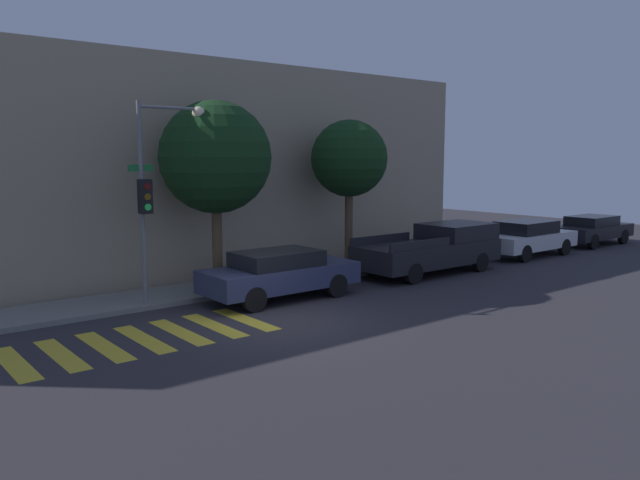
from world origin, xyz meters
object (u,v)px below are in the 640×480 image
(sedan_middle, at_px, (527,237))
(tree_near_corner, at_px, (215,158))
(pickup_truck, at_px, (434,248))
(traffic_light_pole, at_px, (157,177))
(tree_midblock, at_px, (349,159))
(sedan_far_end, at_px, (592,229))
(sedan_near_corner, at_px, (280,273))

(sedan_middle, xyz_separation_m, tree_near_corner, (-13.38, 2.00, 3.27))
(pickup_truck, height_order, tree_near_corner, tree_near_corner)
(traffic_light_pole, distance_m, tree_near_corner, 2.36)
(traffic_light_pole, xyz_separation_m, sedan_middle, (15.57, -1.27, -2.77))
(tree_midblock, bearing_deg, sedan_middle, -13.91)
(tree_near_corner, bearing_deg, sedan_far_end, -6.10)
(sedan_near_corner, bearing_deg, pickup_truck, -0.00)
(sedan_middle, relative_size, tree_near_corner, 0.81)
(sedan_middle, bearing_deg, sedan_far_end, -0.00)
(sedan_middle, distance_m, tree_midblock, 8.92)
(sedan_far_end, bearing_deg, tree_near_corner, 173.90)
(sedan_near_corner, xyz_separation_m, tree_near_corner, (-0.88, 2.00, 3.29))
(tree_midblock, bearing_deg, pickup_truck, -41.34)
(traffic_light_pole, relative_size, tree_near_corner, 0.96)
(sedan_middle, xyz_separation_m, sedan_far_end, (5.34, -0.00, -0.04))
(traffic_light_pole, bearing_deg, tree_near_corner, 18.46)
(sedan_far_end, relative_size, tree_midblock, 0.85)
(sedan_near_corner, relative_size, pickup_truck, 0.82)
(traffic_light_pole, distance_m, tree_midblock, 7.54)
(tree_near_corner, height_order, tree_midblock, tree_near_corner)
(traffic_light_pole, height_order, tree_near_corner, tree_near_corner)
(pickup_truck, relative_size, sedan_middle, 1.21)
(sedan_near_corner, distance_m, pickup_truck, 6.70)
(tree_near_corner, bearing_deg, pickup_truck, -14.80)
(sedan_far_end, distance_m, tree_near_corner, 19.12)
(pickup_truck, relative_size, tree_midblock, 1.05)
(traffic_light_pole, bearing_deg, sedan_far_end, -3.48)
(tree_near_corner, bearing_deg, tree_midblock, 0.00)
(pickup_truck, bearing_deg, tree_near_corner, 165.20)
(pickup_truck, height_order, sedan_far_end, pickup_truck)
(sedan_near_corner, bearing_deg, sedan_far_end, -0.00)
(traffic_light_pole, distance_m, pickup_truck, 10.21)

